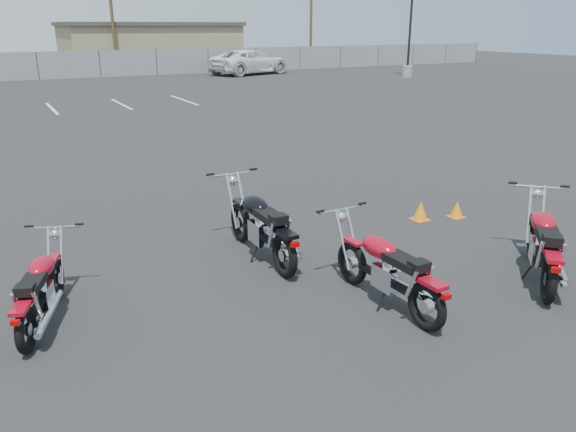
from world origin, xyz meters
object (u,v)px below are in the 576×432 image
motorcycle_second_black (262,226)px  motorcycle_rear_red (544,245)px  motorcycle_front_red (41,290)px  motorcycle_third_red (388,270)px  white_van (250,55)px

motorcycle_second_black → motorcycle_rear_red: (3.16, -2.59, -0.01)m
motorcycle_front_red → motorcycle_third_red: 4.27m
motorcycle_front_red → motorcycle_second_black: motorcycle_second_black is taller
motorcycle_third_red → motorcycle_front_red: bearing=157.7°
motorcycle_rear_red → white_van: (11.29, 34.25, 0.87)m
motorcycle_third_red → white_van: white_van is taller
motorcycle_front_red → motorcycle_third_red: motorcycle_third_red is taller
motorcycle_second_black → motorcycle_rear_red: 4.08m
motorcycle_third_red → white_van: (13.72, 33.83, 0.90)m
motorcycle_third_red → motorcycle_rear_red: bearing=-9.6°
motorcycle_third_red → white_van: size_ratio=0.30×
motorcycle_second_black → motorcycle_third_red: (0.73, -2.17, -0.04)m
motorcycle_front_red → motorcycle_rear_red: size_ratio=0.99×
motorcycle_front_red → motorcycle_second_black: (3.22, 0.55, 0.09)m
motorcycle_rear_red → white_van: bearing=71.8°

